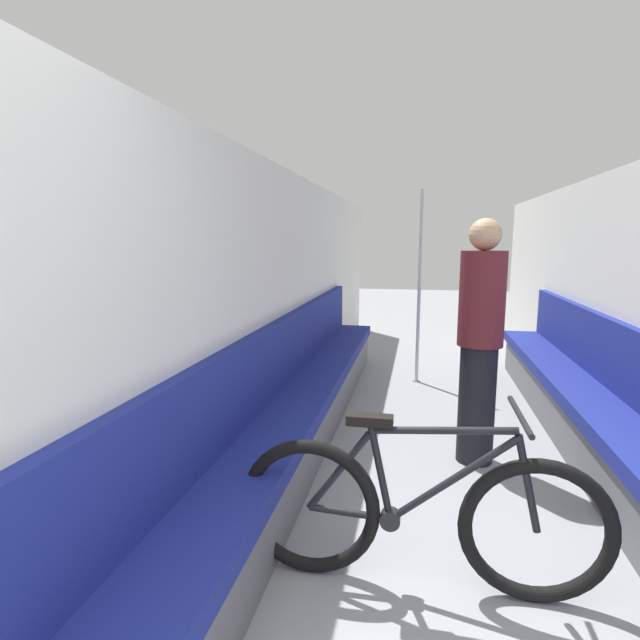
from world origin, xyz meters
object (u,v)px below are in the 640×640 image
at_px(bench_seat_row_left, 302,404).
at_px(bench_seat_row_right, 605,424).
at_px(passenger_standing, 480,340).
at_px(grab_pole_near, 419,291).
at_px(bicycle, 418,514).

xyz_separation_m(bench_seat_row_left, bench_seat_row_right, (2.07, 0.00, 0.00)).
height_order(bench_seat_row_left, passenger_standing, passenger_standing).
distance_m(grab_pole_near, passenger_standing, 1.96).
relative_size(bicycle, grab_pole_near, 0.79).
bearing_deg(bicycle, bench_seat_row_left, 104.54).
xyz_separation_m(bench_seat_row_left, grab_pole_near, (0.83, 1.87, 0.67)).
bearing_deg(passenger_standing, grab_pole_near, 111.33).
xyz_separation_m(bench_seat_row_left, bicycle, (0.86, -1.42, 0.03)).
xyz_separation_m(bench_seat_row_right, bicycle, (-1.21, -1.42, 0.03)).
height_order(bicycle, grab_pole_near, grab_pole_near).
distance_m(bicycle, grab_pole_near, 3.35).
bearing_deg(passenger_standing, bench_seat_row_left, -172.87).
relative_size(grab_pole_near, passenger_standing, 1.22).
bearing_deg(passenger_standing, bicycle, -96.43).
bearing_deg(bicycle, passenger_standing, 57.81).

